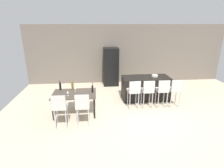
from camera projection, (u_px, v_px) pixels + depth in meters
ground_plane at (140, 107)px, 6.59m from camera, size 10.00×10.00×0.00m
back_wall at (127, 54)px, 9.05m from camera, size 10.00×0.12×2.90m
kitchen_island at (146, 88)px, 7.19m from camera, size 1.86×0.85×0.92m
bar_chair_left at (134, 90)px, 6.30m from camera, size 0.43×0.43×1.05m
bar_chair_middle at (148, 90)px, 6.34m from camera, size 0.41×0.41×1.05m
bar_chair_right at (163, 89)px, 6.39m from camera, size 0.41×0.41×1.05m
bar_chair_far at (175, 89)px, 6.43m from camera, size 0.41×0.41×1.05m
dining_table at (74, 95)px, 5.93m from camera, size 1.43×0.94×0.74m
dining_chair_near at (60, 106)px, 5.11m from camera, size 0.41×0.41×1.05m
dining_chair_far at (83, 105)px, 5.16m from camera, size 0.40×0.40×1.05m
wine_bottle_middle at (60, 86)px, 6.20m from camera, size 0.07×0.07×0.32m
wine_bottle_inner at (92, 89)px, 5.95m from camera, size 0.06×0.06×0.32m
wine_bottle_near at (73, 86)px, 6.18m from camera, size 0.08×0.08×0.34m
wine_glass_left at (75, 88)px, 6.05m from camera, size 0.07×0.07×0.17m
wine_glass_right at (68, 92)px, 5.67m from camera, size 0.07×0.07×0.17m
refrigerator at (111, 67)px, 8.73m from camera, size 0.72×0.68×1.84m
fruit_bowl at (155, 76)px, 7.11m from camera, size 0.24×0.24×0.07m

